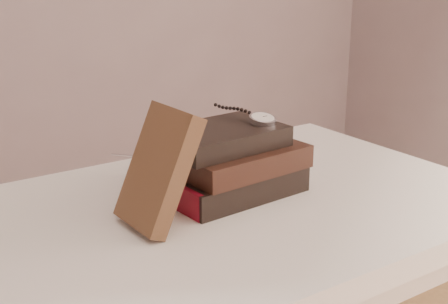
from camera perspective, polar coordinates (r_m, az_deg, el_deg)
table at (r=1.05m, az=-1.88°, el=-9.85°), size 1.00×0.60×0.75m
book_stack at (r=1.06m, az=0.51°, el=-0.96°), size 0.25×0.18×0.12m
journal at (r=0.92m, az=-6.06°, el=-1.53°), size 0.10×0.12×0.18m
pocket_watch at (r=1.07m, az=3.29°, el=3.14°), size 0.05×0.15×0.02m
eyeglasses at (r=1.07m, az=-5.63°, el=-0.18°), size 0.10×0.12×0.05m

